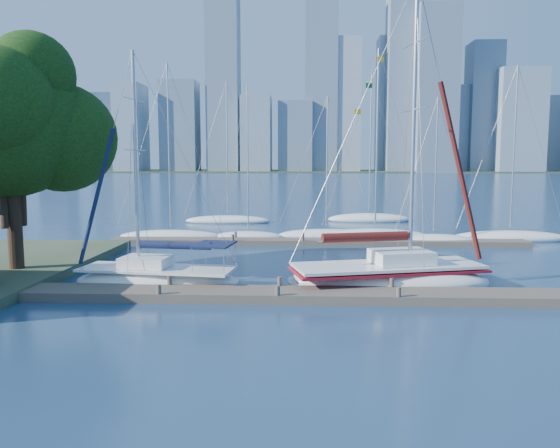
{
  "coord_description": "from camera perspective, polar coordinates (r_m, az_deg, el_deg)",
  "views": [
    {
      "loc": [
        1.1,
        -23.09,
        5.93
      ],
      "look_at": [
        -0.12,
        4.0,
        2.83
      ],
      "focal_mm": 35.0,
      "sensor_mm": 36.0,
      "label": 1
    }
  ],
  "objects": [
    {
      "name": "ground",
      "position": [
        23.86,
        -0.15,
        -7.87
      ],
      "size": [
        700.0,
        700.0,
        0.0
      ],
      "primitive_type": "plane",
      "color": "navy",
      "rests_on": "ground"
    },
    {
      "name": "skyline",
      "position": [
        315.48,
        5.41,
        11.99
      ],
      "size": [
        501.82,
        51.31,
        122.23
      ],
      "color": "gray",
      "rests_on": "ground"
    },
    {
      "name": "tree",
      "position": [
        30.75,
        -26.41,
        9.79
      ],
      "size": [
        9.73,
        8.84,
        12.21
      ],
      "color": "black",
      "rests_on": "ground"
    },
    {
      "name": "sailboat_maroon",
      "position": [
        26.32,
        11.24,
        -4.23
      ],
      "size": [
        10.02,
        5.4,
        14.88
      ],
      "rotation": [
        0.0,
        0.0,
        0.25
      ],
      "color": "white",
      "rests_on": "ground"
    },
    {
      "name": "bg_boat_5",
      "position": [
        44.8,
        22.88,
        -1.27
      ],
      "size": [
        8.91,
        3.69,
        13.33
      ],
      "rotation": [
        0.0,
        0.0,
        0.17
      ],
      "color": "white",
      "rests_on": "ground"
    },
    {
      "name": "far_dock",
      "position": [
        39.52,
        3.86,
        -1.87
      ],
      "size": [
        30.0,
        1.8,
        0.36
      ],
      "primitive_type": "cube",
      "color": "brown",
      "rests_on": "ground"
    },
    {
      "name": "bg_boat_7",
      "position": [
        55.24,
        9.29,
        0.57
      ],
      "size": [
        8.26,
        2.72,
        14.74
      ],
      "rotation": [
        0.0,
        0.0,
        0.03
      ],
      "color": "white",
      "rests_on": "ground"
    },
    {
      "name": "bg_boat_3",
      "position": [
        42.71,
        9.89,
        -1.18
      ],
      "size": [
        8.29,
        2.71,
        14.71
      ],
      "rotation": [
        0.0,
        0.0,
        -0.04
      ],
      "color": "white",
      "rests_on": "ground"
    },
    {
      "name": "bg_boat_0",
      "position": [
        42.88,
        -11.33,
        -1.22
      ],
      "size": [
        8.29,
        4.35,
        13.64
      ],
      "rotation": [
        0.0,
        0.0,
        0.29
      ],
      "color": "white",
      "rests_on": "ground"
    },
    {
      "name": "bg_boat_4",
      "position": [
        41.35,
        15.74,
        -1.65
      ],
      "size": [
        6.62,
        3.72,
        10.84
      ],
      "rotation": [
        0.0,
        0.0,
        0.28
      ],
      "color": "white",
      "rests_on": "ground"
    },
    {
      "name": "far_shore",
      "position": [
        343.14,
        2.41,
        5.51
      ],
      "size": [
        800.0,
        100.0,
        1.5
      ],
      "primitive_type": "cube",
      "color": "#38472D",
      "rests_on": "ground"
    },
    {
      "name": "bg_boat_1",
      "position": [
        41.96,
        -3.33,
        -1.29
      ],
      "size": [
        5.75,
        3.99,
        11.89
      ],
      "rotation": [
        0.0,
        0.0,
        -0.43
      ],
      "color": "white",
      "rests_on": "ground"
    },
    {
      "name": "bg_boat_6",
      "position": [
        53.56,
        -5.47,
        0.4
      ],
      "size": [
        8.62,
        4.29,
        13.89
      ],
      "rotation": [
        0.0,
        0.0,
        0.27
      ],
      "color": "white",
      "rests_on": "ground"
    },
    {
      "name": "near_dock",
      "position": [
        23.82,
        -0.15,
        -7.41
      ],
      "size": [
        26.0,
        2.0,
        0.4
      ],
      "primitive_type": "cube",
      "color": "brown",
      "rests_on": "ground"
    },
    {
      "name": "bg_boat_2",
      "position": [
        42.68,
        4.85,
        -1.18
      ],
      "size": [
        7.95,
        3.64,
        11.19
      ],
      "rotation": [
        0.0,
        0.0,
        -0.2
      ],
      "color": "white",
      "rests_on": "ground"
    },
    {
      "name": "sailboat_navy",
      "position": [
        26.65,
        -12.73,
        -4.5
      ],
      "size": [
        8.14,
        3.53,
        11.58
      ],
      "rotation": [
        0.0,
        0.0,
        -0.12
      ],
      "color": "white",
      "rests_on": "ground"
    }
  ]
}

